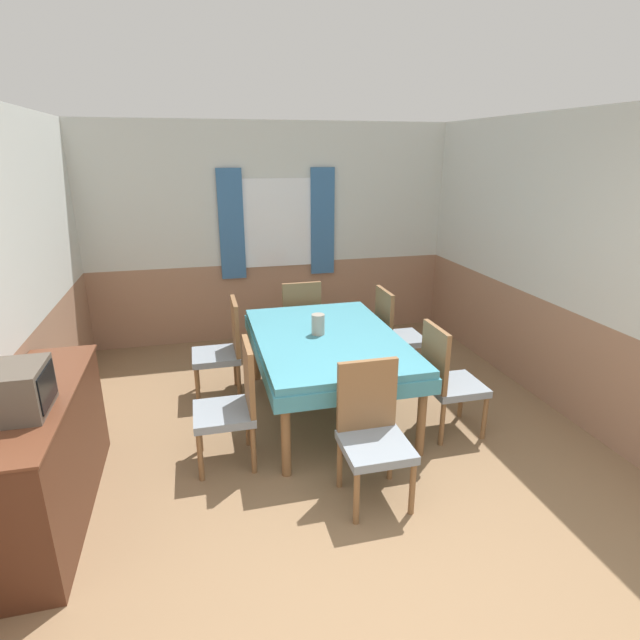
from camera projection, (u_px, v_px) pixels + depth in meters
name	position (u px, v px, depth m)	size (l,w,h in m)	color
ground_plane	(421.00, 638.00, 2.44)	(16.00, 16.00, 0.00)	#846647
wall_back	(273.00, 234.00, 6.06)	(4.77, 0.10, 2.60)	silver
wall_left	(12.00, 295.00, 3.53)	(0.05, 4.78, 2.60)	silver
wall_right	(551.00, 263.00, 4.54)	(0.05, 4.78, 2.60)	silver
dining_table	(327.00, 346.00, 4.37)	(1.25, 1.87, 0.74)	teal
chair_left_far	(223.00, 347.00, 4.74)	(0.44, 0.44, 0.95)	brown
chair_head_near	(372.00, 430.00, 3.33)	(0.44, 0.44, 0.95)	brown
chair_left_near	(233.00, 402.00, 3.70)	(0.44, 0.44, 0.95)	brown
chair_right_near	(447.00, 378.00, 4.10)	(0.44, 0.44, 0.95)	brown
chair_right_far	(395.00, 332.00, 5.14)	(0.44, 0.44, 0.95)	brown
chair_head_window	(300.00, 320.00, 5.50)	(0.44, 0.44, 0.95)	brown
sideboard	(46.00, 455.00, 3.15)	(0.46, 1.60, 0.87)	#4C2819
tv	(20.00, 390.00, 2.77)	(0.29, 0.38, 0.28)	#51473D
vase	(318.00, 324.00, 4.35)	(0.11, 0.11, 0.18)	#A39989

